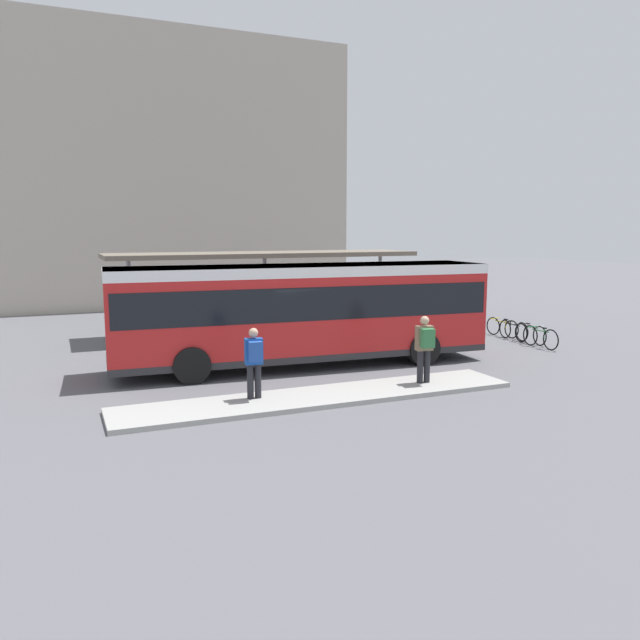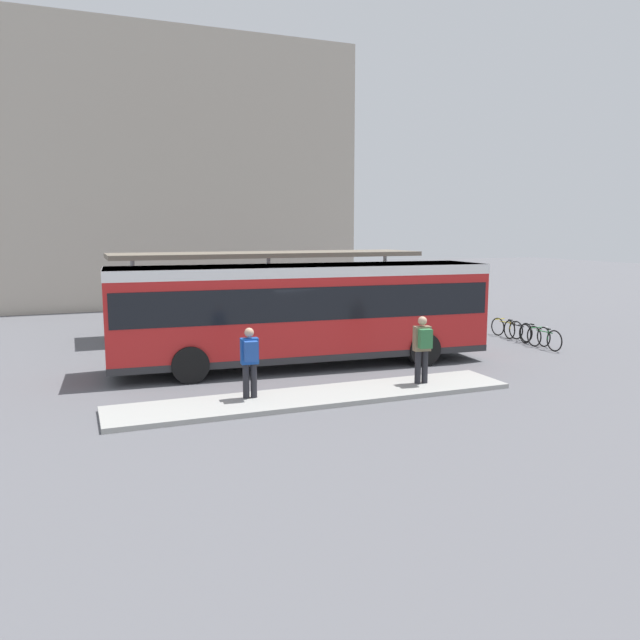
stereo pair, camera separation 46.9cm
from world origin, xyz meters
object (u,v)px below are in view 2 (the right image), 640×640
at_px(pedestrian_waiting, 423,345).
at_px(pedestrian_companion, 250,358).
at_px(potted_planter_near_shelter, 359,321).
at_px(bicycle_white, 535,334).
at_px(city_bus, 303,307).
at_px(bicycle_yellow, 507,328).
at_px(bicycle_black, 517,331).
at_px(bicycle_green, 544,338).

height_order(pedestrian_waiting, pedestrian_companion, pedestrian_waiting).
distance_m(pedestrian_waiting, potted_planter_near_shelter, 7.91).
height_order(bicycle_white, potted_planter_near_shelter, potted_planter_near_shelter).
relative_size(city_bus, potted_planter_near_shelter, 8.68).
distance_m(pedestrian_waiting, bicycle_yellow, 9.23).
xyz_separation_m(city_bus, bicycle_yellow, (9.24, 1.92, -1.46)).
relative_size(pedestrian_waiting, bicycle_white, 1.04).
distance_m(pedestrian_waiting, pedestrian_companion, 4.65).
bearing_deg(bicycle_yellow, city_bus, 95.17).
bearing_deg(city_bus, bicycle_yellow, 15.45).
relative_size(bicycle_white, bicycle_black, 1.01).
xyz_separation_m(city_bus, pedestrian_companion, (-2.65, -3.48, -0.71)).
relative_size(pedestrian_waiting, pedestrian_companion, 1.04).
xyz_separation_m(pedestrian_companion, bicycle_black, (11.72, 4.58, -0.74)).
height_order(pedestrian_waiting, bicycle_yellow, pedestrian_waiting).
bearing_deg(bicycle_white, bicycle_green, -16.89).
height_order(pedestrian_companion, potted_planter_near_shelter, pedestrian_companion).
height_order(pedestrian_waiting, potted_planter_near_shelter, pedestrian_waiting).
xyz_separation_m(pedestrian_companion, bicycle_green, (11.56, 2.94, -0.73)).
relative_size(bicycle_green, bicycle_black, 1.03).
bearing_deg(bicycle_white, bicycle_black, -168.21).
relative_size(pedestrian_companion, bicycle_green, 0.98).
relative_size(bicycle_black, potted_planter_near_shelter, 1.27).
bearing_deg(bicycle_black, city_bus, -79.25).
distance_m(city_bus, pedestrian_companion, 4.43).
distance_m(bicycle_white, bicycle_yellow, 1.64).
bearing_deg(bicycle_white, pedestrian_waiting, -58.10).
bearing_deg(bicycle_green, pedestrian_waiting, 114.52).
height_order(pedestrian_companion, bicycle_black, pedestrian_companion).
xyz_separation_m(pedestrian_waiting, pedestrian_companion, (-4.64, 0.27, -0.04)).
xyz_separation_m(pedestrian_waiting, bicycle_green, (6.92, 3.22, -0.77)).
xyz_separation_m(pedestrian_companion, bicycle_yellow, (11.89, 5.40, -0.75)).
distance_m(city_bus, bicycle_green, 9.05).
bearing_deg(potted_planter_near_shelter, pedestrian_waiting, -103.13).
xyz_separation_m(bicycle_green, bicycle_yellow, (0.32, 2.46, -0.02)).
height_order(city_bus, potted_planter_near_shelter, city_bus).
bearing_deg(pedestrian_waiting, pedestrian_companion, 94.98).
bearing_deg(potted_planter_near_shelter, pedestrian_companion, -130.95).
bearing_deg(potted_planter_near_shelter, bicycle_yellow, -20.26).
distance_m(pedestrian_companion, bicycle_yellow, 13.08).
xyz_separation_m(city_bus, potted_planter_near_shelter, (3.79, 3.93, -1.14)).
height_order(bicycle_black, potted_planter_near_shelter, potted_planter_near_shelter).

